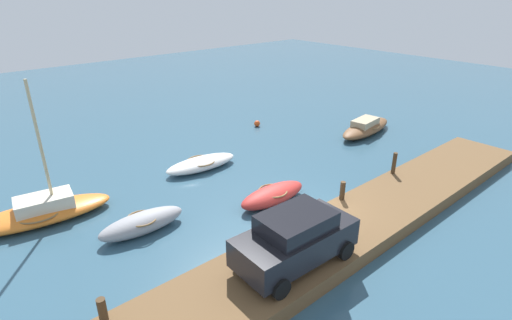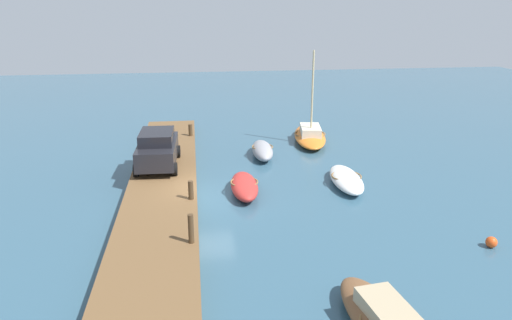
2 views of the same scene
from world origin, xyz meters
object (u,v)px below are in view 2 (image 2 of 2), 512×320
rowboat_grey (262,150)px  sailboat_orange (310,135)px  rowboat_red (244,186)px  parked_car (158,148)px  marker_buoy (491,242)px  mooring_post_mid_east (191,229)px  mooring_post_mid_west (191,190)px  rowboat_white (346,179)px  mooring_post_west (190,130)px

rowboat_grey → sailboat_orange: size_ratio=0.59×
rowboat_red → parked_car: size_ratio=0.83×
sailboat_orange → marker_buoy: sailboat_orange is taller
mooring_post_mid_east → marker_buoy: (0.68, 10.82, -0.91)m
rowboat_red → parked_car: 5.09m
mooring_post_mid_west → parked_car: (-4.54, -1.63, 0.53)m
rowboat_grey → rowboat_white: 6.06m
mooring_post_west → mooring_post_mid_west: mooring_post_mid_west is taller
rowboat_red → mooring_post_west: (-8.53, -2.45, 0.56)m
mooring_post_mid_west → mooring_post_mid_east: (3.91, 0.00, 0.12)m
rowboat_white → mooring_post_west: size_ratio=5.60×
rowboat_grey → rowboat_white: size_ratio=0.86×
mooring_post_mid_west → marker_buoy: mooring_post_mid_west is taller
mooring_post_west → parked_car: parked_car is taller
rowboat_grey → mooring_post_mid_west: bearing=-27.3°
rowboat_red → rowboat_grey: rowboat_grey is taller
mooring_post_west → mooring_post_mid_west: bearing=0.0°
rowboat_red → rowboat_grey: 5.69m
rowboat_grey → rowboat_white: bearing=36.7°
parked_car → marker_buoy: size_ratio=10.09×
parked_car → marker_buoy: (9.12, 12.45, -1.32)m
mooring_post_mid_west → parked_car: parked_car is taller
rowboat_grey → mooring_post_mid_east: (11.07, -4.09, 0.71)m
mooring_post_west → mooring_post_mid_east: size_ratio=0.68×
rowboat_red → parked_car: parked_car is taller
rowboat_red → mooring_post_mid_east: mooring_post_mid_east is taller
rowboat_red → mooring_post_mid_west: (1.71, -2.45, 0.61)m
rowboat_white → mooring_post_mid_east: size_ratio=3.81×
sailboat_orange → marker_buoy: bearing=21.2°
parked_car → rowboat_grey: bearing=116.4°
sailboat_orange → mooring_post_west: size_ratio=8.16×
mooring_post_mid_east → parked_car: (-8.44, -1.63, 0.41)m
mooring_post_west → parked_car: size_ratio=0.17×
mooring_post_mid_east → parked_car: bearing=-169.1°
rowboat_grey → mooring_post_mid_east: 11.83m
mooring_post_mid_east → parked_car: parked_car is taller
rowboat_red → sailboat_orange: sailboat_orange is taller
rowboat_white → parked_car: (-2.38, -9.13, 1.21)m
rowboat_red → mooring_post_mid_west: mooring_post_mid_west is taller
rowboat_red → rowboat_grey: size_ratio=1.00×
mooring_post_west → sailboat_orange: bearing=88.0°
mooring_post_west → marker_buoy: (14.83, 10.82, -0.74)m
parked_car → sailboat_orange: bearing=122.4°
mooring_post_west → rowboat_white: bearing=42.8°
mooring_post_west → parked_car: 5.96m
mooring_post_west → mooring_post_mid_west: size_ratio=0.88×
rowboat_red → rowboat_white: bearing=96.2°
mooring_post_mid_west → marker_buoy: 11.78m
sailboat_orange → mooring_post_mid_west: size_ratio=7.20×
rowboat_white → mooring_post_west: (-8.08, -7.50, 0.63)m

